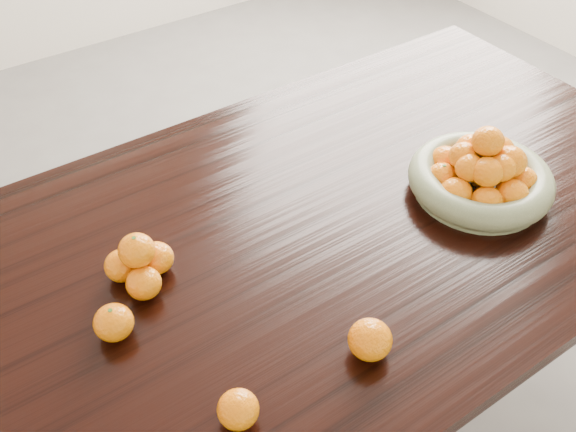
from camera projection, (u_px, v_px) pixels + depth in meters
ground at (284, 427)px, 1.83m from camera, size 5.00×5.00×0.00m
dining_table at (283, 269)px, 1.38m from camera, size 2.00×1.00×0.75m
fruit_bowl at (482, 175)px, 1.40m from camera, size 0.32×0.32×0.17m
orange_pyramid at (140, 264)px, 1.21m from camera, size 0.13×0.13×0.11m
loose_orange_0 at (114, 322)px, 1.12m from camera, size 0.07×0.07×0.07m
loose_orange_1 at (238, 409)px, 1.00m from camera, size 0.07×0.07×0.06m
loose_orange_2 at (370, 340)px, 1.09m from camera, size 0.08×0.08×0.07m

